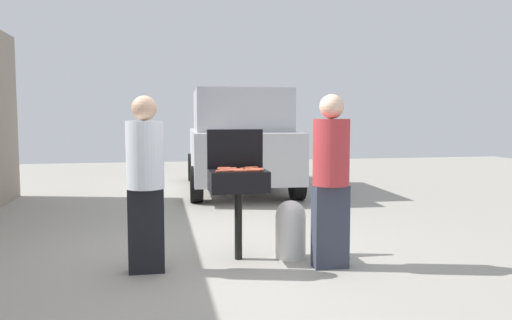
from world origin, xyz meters
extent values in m
plane|color=#9E998E|center=(0.00, 0.00, 0.00)|extent=(24.00, 24.00, 0.00)
cylinder|color=black|center=(0.21, 0.00, 0.36)|extent=(0.08, 0.08, 0.72)
cube|color=black|center=(0.21, 0.00, 0.83)|extent=(0.60, 0.44, 0.22)
cube|color=black|center=(0.21, 0.22, 1.15)|extent=(0.60, 0.05, 0.42)
cylinder|color=#C6593D|center=(0.39, -0.11, 0.95)|extent=(0.13, 0.04, 0.03)
cylinder|color=#B74C33|center=(0.16, -0.10, 0.95)|extent=(0.13, 0.03, 0.03)
cylinder|color=#C6593D|center=(0.03, -0.15, 0.95)|extent=(0.13, 0.04, 0.03)
cylinder|color=#C6593D|center=(0.14, 0.07, 0.95)|extent=(0.13, 0.04, 0.03)
cylinder|color=#AD4228|center=(0.38, 0.09, 0.95)|extent=(0.13, 0.03, 0.03)
cylinder|color=#AD4228|center=(0.07, -0.06, 0.95)|extent=(0.13, 0.03, 0.03)
cylinder|color=#B74C33|center=(0.19, -0.05, 0.95)|extent=(0.13, 0.04, 0.03)
cylinder|color=#B74C33|center=(0.08, 0.12, 0.95)|extent=(0.13, 0.04, 0.03)
cylinder|color=#B74C33|center=(0.37, 0.13, 0.95)|extent=(0.13, 0.03, 0.03)
cylinder|color=#C6593D|center=(0.21, -0.17, 0.95)|extent=(0.13, 0.03, 0.03)
cylinder|color=#C6593D|center=(0.34, -0.08, 0.95)|extent=(0.13, 0.04, 0.03)
cylinder|color=#AD4228|center=(0.30, 0.02, 0.95)|extent=(0.13, 0.03, 0.03)
cylinder|color=#C6593D|center=(0.40, -0.05, 0.95)|extent=(0.13, 0.03, 0.03)
cylinder|color=#C6593D|center=(0.17, -0.13, 0.95)|extent=(0.13, 0.03, 0.03)
cylinder|color=#B74C33|center=(0.35, -0.16, 0.95)|extent=(0.13, 0.03, 0.03)
cylinder|color=#B74C33|center=(0.06, 0.03, 0.95)|extent=(0.13, 0.04, 0.03)
cylinder|color=silver|center=(0.76, -0.07, 0.23)|extent=(0.32, 0.32, 0.46)
sphere|color=silver|center=(0.76, -0.07, 0.46)|extent=(0.31, 0.31, 0.31)
cube|color=black|center=(-0.72, -0.27, 0.41)|extent=(0.34, 0.19, 0.81)
cylinder|color=silver|center=(-0.72, -0.27, 1.13)|extent=(0.35, 0.35, 0.64)
sphere|color=tan|center=(-0.72, -0.27, 1.57)|extent=(0.24, 0.24, 0.24)
cube|color=#333847|center=(1.06, -0.45, 0.41)|extent=(0.34, 0.19, 0.82)
cylinder|color=#B23338|center=(1.06, -0.45, 1.15)|extent=(0.36, 0.36, 0.65)
sphere|color=beige|center=(1.06, -0.45, 1.59)|extent=(0.24, 0.24, 0.24)
cube|color=#B7B7BC|center=(1.02, 5.15, 0.77)|extent=(2.10, 4.48, 0.90)
cube|color=#B7B7BC|center=(1.01, 4.95, 1.62)|extent=(1.88, 2.68, 0.80)
cylinder|color=black|center=(1.85, 3.57, 0.32)|extent=(0.25, 0.65, 0.64)
cylinder|color=black|center=(0.04, 3.65, 0.32)|extent=(0.25, 0.65, 0.64)
cylinder|color=black|center=(1.99, 6.65, 0.32)|extent=(0.25, 0.65, 0.64)
cylinder|color=black|center=(0.18, 6.73, 0.32)|extent=(0.25, 0.65, 0.64)
camera|label=1|loc=(-0.59, -5.12, 1.48)|focal=35.33mm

